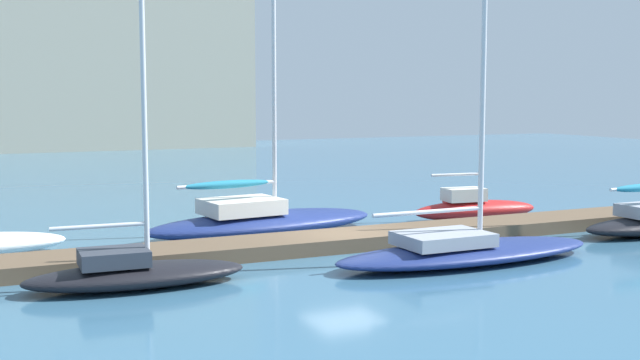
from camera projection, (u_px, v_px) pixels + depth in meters
ground_plane at (346, 247)px, 25.90m from camera, size 120.00×120.00×0.00m
dock_pier at (346, 240)px, 25.88m from camera, size 26.54×2.19×0.45m
sailboat_1 at (134, 270)px, 20.33m from camera, size 5.73×2.15×8.16m
sailboat_2 at (261, 218)px, 28.07m from camera, size 9.06×3.85×13.10m
sailboat_3 at (465, 248)px, 23.38m from camera, size 8.70×2.69×11.75m
sailboat_4 at (474, 207)px, 31.41m from camera, size 5.42×1.98×7.18m
mooring_buoy_red at (449, 201)px, 35.03m from camera, size 0.58×0.58×0.58m
harbor_building_distant at (119, 36)px, 74.62m from camera, size 24.05×8.53×21.13m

